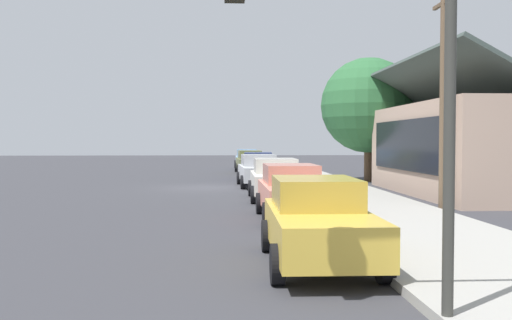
{
  "coord_description": "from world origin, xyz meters",
  "views": [
    {
      "loc": [
        27.08,
        0.88,
        2.31
      ],
      "look_at": [
        -0.53,
        2.44,
        1.34
      ],
      "focal_mm": 39.23,
      "sensor_mm": 36.0,
      "label": 1
    }
  ],
  "objects_px": {
    "car_ivory": "(276,178)",
    "car_navy": "(258,165)",
    "car_skyblue": "(247,159)",
    "car_mustard": "(318,221)",
    "car_olive": "(250,161)",
    "traffic_light_main": "(364,41)",
    "car_coral": "(292,191)",
    "car_silver": "(259,170)",
    "shade_tree": "(368,106)",
    "utility_pole_wooden": "(443,92)",
    "fire_hydrant_red": "(294,178)"
  },
  "relations": [
    {
      "from": "car_ivory",
      "to": "car_navy",
      "type": "bearing_deg",
      "value": -179.26
    },
    {
      "from": "car_skyblue",
      "to": "car_mustard",
      "type": "relative_size",
      "value": 1.01
    },
    {
      "from": "car_olive",
      "to": "traffic_light_main",
      "type": "height_order",
      "value": "traffic_light_main"
    },
    {
      "from": "car_navy",
      "to": "car_mustard",
      "type": "relative_size",
      "value": 1.1
    },
    {
      "from": "car_coral",
      "to": "car_mustard",
      "type": "height_order",
      "value": "same"
    },
    {
      "from": "car_silver",
      "to": "car_olive",
      "type": "bearing_deg",
      "value": 177.51
    },
    {
      "from": "shade_tree",
      "to": "car_navy",
      "type": "bearing_deg",
      "value": -112.11
    },
    {
      "from": "car_silver",
      "to": "utility_pole_wooden",
      "type": "xyz_separation_m",
      "value": [
        9.67,
        5.59,
        3.11
      ]
    },
    {
      "from": "car_silver",
      "to": "traffic_light_main",
      "type": "bearing_deg",
      "value": -2.3
    },
    {
      "from": "car_navy",
      "to": "car_ivory",
      "type": "bearing_deg",
      "value": 2.92
    },
    {
      "from": "car_mustard",
      "to": "car_skyblue",
      "type": "bearing_deg",
      "value": -179.33
    },
    {
      "from": "car_silver",
      "to": "car_coral",
      "type": "relative_size",
      "value": 1.12
    },
    {
      "from": "car_skyblue",
      "to": "car_olive",
      "type": "bearing_deg",
      "value": 0.26
    },
    {
      "from": "car_mustard",
      "to": "shade_tree",
      "type": "height_order",
      "value": "shade_tree"
    },
    {
      "from": "car_coral",
      "to": "traffic_light_main",
      "type": "xyz_separation_m",
      "value": [
        9.62,
        -0.31,
        2.68
      ]
    },
    {
      "from": "car_navy",
      "to": "car_ivory",
      "type": "height_order",
      "value": "same"
    },
    {
      "from": "car_navy",
      "to": "shade_tree",
      "type": "height_order",
      "value": "shade_tree"
    },
    {
      "from": "car_silver",
      "to": "utility_pole_wooden",
      "type": "distance_m",
      "value": 11.59
    },
    {
      "from": "car_skyblue",
      "to": "car_silver",
      "type": "bearing_deg",
      "value": 0.11
    },
    {
      "from": "car_navy",
      "to": "car_coral",
      "type": "relative_size",
      "value": 1.09
    },
    {
      "from": "car_olive",
      "to": "car_silver",
      "type": "distance_m",
      "value": 11.62
    },
    {
      "from": "car_skyblue",
      "to": "car_navy",
      "type": "relative_size",
      "value": 0.92
    },
    {
      "from": "car_olive",
      "to": "car_ivory",
      "type": "xyz_separation_m",
      "value": [
        17.88,
        0.2,
        0.0
      ]
    },
    {
      "from": "car_skyblue",
      "to": "shade_tree",
      "type": "xyz_separation_m",
      "value": [
        14.51,
        6.21,
        3.44
      ]
    },
    {
      "from": "car_silver",
      "to": "traffic_light_main",
      "type": "xyz_separation_m",
      "value": [
        21.4,
        -0.07,
        2.67
      ]
    },
    {
      "from": "car_skyblue",
      "to": "car_coral",
      "type": "distance_m",
      "value": 29.11
    },
    {
      "from": "car_silver",
      "to": "fire_hydrant_red",
      "type": "bearing_deg",
      "value": 44.55
    },
    {
      "from": "car_coral",
      "to": "shade_tree",
      "type": "relative_size",
      "value": 0.63
    },
    {
      "from": "utility_pole_wooden",
      "to": "fire_hydrant_red",
      "type": "relative_size",
      "value": 10.56
    },
    {
      "from": "car_mustard",
      "to": "car_olive",
      "type": "bearing_deg",
      "value": -179.33
    },
    {
      "from": "car_ivory",
      "to": "fire_hydrant_red",
      "type": "xyz_separation_m",
      "value": [
        -4.76,
        1.31,
        -0.32
      ]
    },
    {
      "from": "car_navy",
      "to": "traffic_light_main",
      "type": "relative_size",
      "value": 0.91
    },
    {
      "from": "traffic_light_main",
      "to": "utility_pole_wooden",
      "type": "xyz_separation_m",
      "value": [
        -11.73,
        5.66,
        0.44
      ]
    },
    {
      "from": "car_coral",
      "to": "car_olive",
      "type": "bearing_deg",
      "value": -180.0
    },
    {
      "from": "car_skyblue",
      "to": "shade_tree",
      "type": "relative_size",
      "value": 0.63
    },
    {
      "from": "car_navy",
      "to": "shade_tree",
      "type": "relative_size",
      "value": 0.69
    },
    {
      "from": "car_navy",
      "to": "fire_hydrant_red",
      "type": "bearing_deg",
      "value": 13.89
    },
    {
      "from": "utility_pole_wooden",
      "to": "traffic_light_main",
      "type": "bearing_deg",
      "value": -25.75
    },
    {
      "from": "car_ivory",
      "to": "car_coral",
      "type": "relative_size",
      "value": 1.04
    },
    {
      "from": "car_silver",
      "to": "car_navy",
      "type": "bearing_deg",
      "value": 174.88
    },
    {
      "from": "car_mustard",
      "to": "shade_tree",
      "type": "relative_size",
      "value": 0.63
    },
    {
      "from": "car_ivory",
      "to": "utility_pole_wooden",
      "type": "distance_m",
      "value": 7.04
    },
    {
      "from": "fire_hydrant_red",
      "to": "car_silver",
      "type": "bearing_deg",
      "value": -133.35
    },
    {
      "from": "car_ivory",
      "to": "car_coral",
      "type": "height_order",
      "value": "same"
    },
    {
      "from": "car_silver",
      "to": "utility_pole_wooden",
      "type": "height_order",
      "value": "utility_pole_wooden"
    },
    {
      "from": "car_coral",
      "to": "traffic_light_main",
      "type": "bearing_deg",
      "value": -2.26
    },
    {
      "from": "car_ivory",
      "to": "utility_pole_wooden",
      "type": "relative_size",
      "value": 0.6
    },
    {
      "from": "car_mustard",
      "to": "utility_pole_wooden",
      "type": "height_order",
      "value": "utility_pole_wooden"
    },
    {
      "from": "car_olive",
      "to": "car_ivory",
      "type": "distance_m",
      "value": 17.88
    },
    {
      "from": "utility_pole_wooden",
      "to": "shade_tree",
      "type": "bearing_deg",
      "value": 176.72
    }
  ]
}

